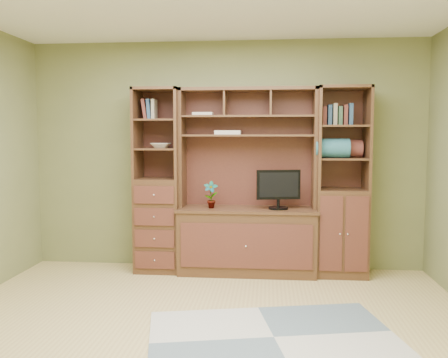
# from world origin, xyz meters

# --- Properties ---
(room) EXTENTS (4.60, 4.10, 2.64)m
(room) POSITION_xyz_m (0.00, 0.00, 1.30)
(room) COLOR tan
(room) RESTS_ON ground
(center_hutch) EXTENTS (1.54, 0.53, 2.05)m
(center_hutch) POSITION_xyz_m (0.26, 1.73, 1.02)
(center_hutch) COLOR #482B19
(center_hutch) RESTS_ON ground
(left_tower) EXTENTS (0.50, 0.45, 2.05)m
(left_tower) POSITION_xyz_m (-0.74, 1.77, 1.02)
(left_tower) COLOR #482B19
(left_tower) RESTS_ON ground
(right_tower) EXTENTS (0.55, 0.45, 2.05)m
(right_tower) POSITION_xyz_m (1.29, 1.77, 1.02)
(right_tower) COLOR #482B19
(right_tower) RESTS_ON ground
(rug) EXTENTS (2.09, 1.61, 0.01)m
(rug) POSITION_xyz_m (0.54, 0.03, 0.01)
(rug) COLOR gray
(rug) RESTS_ON ground
(monitor) EXTENTS (0.52, 0.31, 0.59)m
(monitor) POSITION_xyz_m (0.60, 1.70, 1.03)
(monitor) COLOR black
(monitor) RESTS_ON center_hutch
(orchid) EXTENTS (0.16, 0.11, 0.30)m
(orchid) POSITION_xyz_m (-0.14, 1.70, 0.88)
(orchid) COLOR brown
(orchid) RESTS_ON center_hutch
(magazines) EXTENTS (0.29, 0.21, 0.04)m
(magazines) POSITION_xyz_m (0.04, 1.82, 1.56)
(magazines) COLOR beige
(magazines) RESTS_ON center_hutch
(bowl) EXTENTS (0.23, 0.23, 0.06)m
(bowl) POSITION_xyz_m (-0.71, 1.77, 1.42)
(bowl) COLOR beige
(bowl) RESTS_ON left_tower
(blanket_teal) EXTENTS (0.36, 0.21, 0.21)m
(blanket_teal) POSITION_xyz_m (1.17, 1.73, 1.39)
(blanket_teal) COLOR #29616D
(blanket_teal) RESTS_ON right_tower
(blanket_red) EXTENTS (0.35, 0.20, 0.20)m
(blanket_red) POSITION_xyz_m (1.33, 1.85, 1.39)
(blanket_red) COLOR brown
(blanket_red) RESTS_ON right_tower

